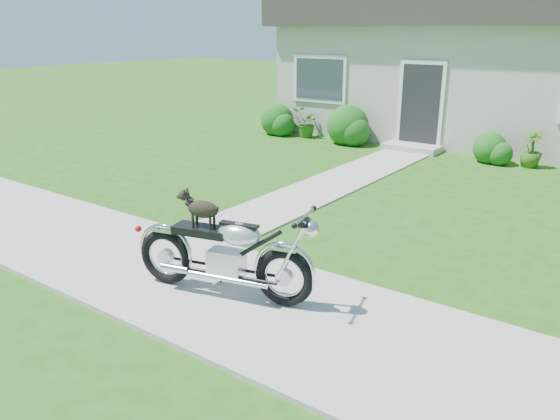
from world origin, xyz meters
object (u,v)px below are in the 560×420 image
object	(u,v)px
house	(519,59)
potted_plant_right	(531,149)
potted_plant_left	(305,123)
motorcycle_with_dog	(225,252)

from	to	relation	value
house	potted_plant_right	world-z (taller)	house
potted_plant_left	motorcycle_with_dog	world-z (taller)	motorcycle_with_dog
house	motorcycle_with_dog	world-z (taller)	house
house	potted_plant_left	world-z (taller)	house
potted_plant_left	house	bearing A→B (deg)	36.45
house	potted_plant_left	size ratio (longest dim) A/B	15.44
potted_plant_left	potted_plant_right	distance (m)	5.97
potted_plant_left	motorcycle_with_dog	xyz separation A→B (m)	(4.63, -8.65, 0.15)
house	potted_plant_left	xyz separation A→B (m)	(-4.66, -3.44, -1.75)
house	motorcycle_with_dog	size ratio (longest dim) A/B	5.76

